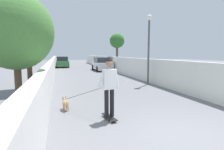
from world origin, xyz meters
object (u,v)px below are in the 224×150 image
Objects in this scene: person_skateboarder at (109,83)px; dog at (66,102)px; tree_left_far at (28,27)px; car_far at (62,62)px; tree_right_near at (117,41)px; skateboard at (109,117)px; tree_left_mid at (15,32)px; lamp_post at (149,37)px; car_near at (102,64)px.

dog is (1.33, 1.24, -0.84)m from person_skateboarder.
tree_left_far is 6.92m from person_skateboarder.
tree_left_far reaches higher than person_skateboarder.
car_far is (22.83, 0.78, -0.41)m from person_skateboarder.
tree_left_far is at bearing 172.69° from car_far.
tree_left_far reaches higher than tree_right_near.
dog is at bearing 42.88° from skateboard.
lamp_post reaches higher than tree_left_mid.
person_skateboarder reaches higher than dog.
skateboard is at bearing 143.22° from lamp_post.
lamp_post is 1.08× the size of car_far.
car_near is at bearing 3.26° from lamp_post.
person_skateboarder is 2.01m from dog.
car_far is (6.78, 4.31, -0.00)m from car_near.
tree_left_mid is 0.96× the size of car_far.
dog reaches higher than skateboard.
lamp_post is at bearing -52.02° from dog.
tree_left_far is at bearing 147.62° from car_near.
tree_right_near is 11.92m from lamp_post.
person_skateboarder is (-17.32, 5.81, -2.36)m from tree_right_near.
tree_right_near reaches higher than car_near.
person_skateboarder is (-1.32, -2.72, -1.57)m from tree_left_mid.
tree_left_mid reaches higher than dog.
tree_left_far reaches higher than tree_left_mid.
tree_left_mid is 2.23× the size of person_skateboarder.
tree_left_mid reaches higher than skateboard.
car_near is 1.07× the size of car_far.
tree_right_near is 3.80m from car_near.
tree_left_mid is 2.84m from dog.
lamp_post is (4.21, -6.85, 0.31)m from tree_left_mid.
tree_right_near is 18.58m from skateboard.
tree_left_mid is 2.42× the size of dog.
tree_left_far is at bearing 26.96° from person_skateboarder.
tree_left_far is 5.62× the size of skateboard.
tree_left_far is 5.74m from dog.
tree_left_far reaches higher than car_near.
tree_left_far is at bearing 20.98° from dog.
tree_left_far is 1.06× the size of car_near.
car_far is (21.50, -0.46, 0.44)m from dog.
tree_right_near reaches higher than tree_left_mid.
person_skateboarder is 1.08× the size of dog.
tree_right_near reaches higher than person_skateboarder.
car_far is at bearing 15.84° from lamp_post.
dog is at bearing 156.19° from tree_right_near.
tree_right_near is at bearing -60.93° from car_near.
dog is at bearing 127.98° from lamp_post.
dog is (-4.19, 5.37, -2.73)m from lamp_post.
skateboard is (-17.32, 5.81, -3.41)m from tree_right_near.
car_near is at bearing -12.41° from skateboard.
lamp_post is at bearing -176.74° from car_near.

